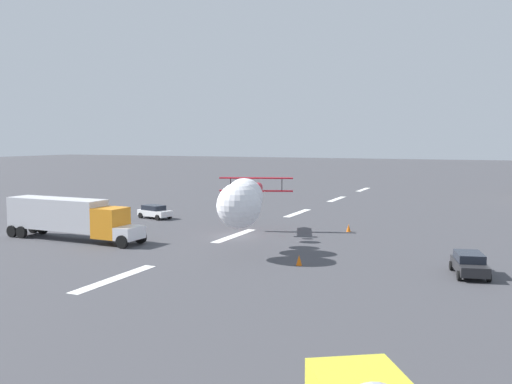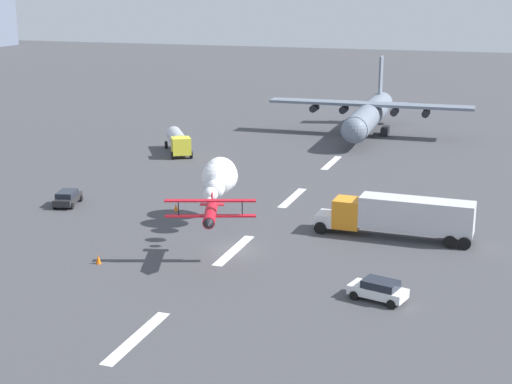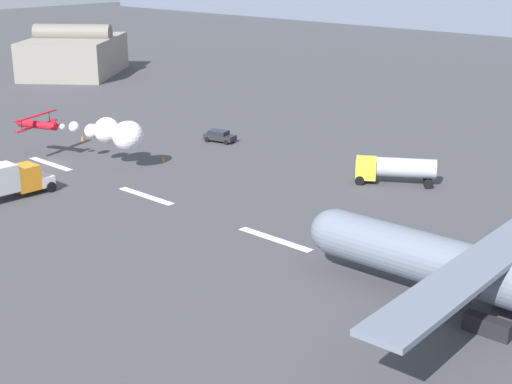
{
  "view_description": "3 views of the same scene",
  "coord_description": "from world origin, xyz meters",
  "px_view_note": "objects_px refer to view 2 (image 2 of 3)",
  "views": [
    {
      "loc": [
        46.32,
        22.68,
        8.99
      ],
      "look_at": [
        -3.29,
        0.75,
        3.88
      ],
      "focal_mm": 38.94,
      "sensor_mm": 36.0,
      "label": 1
    },
    {
      "loc": [
        -57.44,
        -21.67,
        21.59
      ],
      "look_at": [
        5.66,
        -0.02,
        3.69
      ],
      "focal_mm": 53.64,
      "sensor_mm": 36.0,
      "label": 2
    },
    {
      "loc": [
        74.24,
        -45.3,
        24.32
      ],
      "look_at": [
        33.12,
        0.0,
        3.9
      ],
      "focal_mm": 51.17,
      "sensor_mm": 36.0,
      "label": 3
    }
  ],
  "objects_px": {
    "airport_staff_sedan": "(67,197)",
    "fuel_tanker_truck": "(178,140)",
    "followme_car_yellow": "(379,289)",
    "semi_truck_orange": "(400,215)",
    "traffic_cone_near": "(98,259)",
    "traffic_cone_far": "(176,207)",
    "stunt_biplane_red": "(219,179)",
    "cargo_transport_plane": "(368,115)"
  },
  "relations": [
    {
      "from": "airport_staff_sedan",
      "to": "fuel_tanker_truck",
      "type": "bearing_deg",
      "value": -0.21
    },
    {
      "from": "followme_car_yellow",
      "to": "airport_staff_sedan",
      "type": "distance_m",
      "value": 37.29
    },
    {
      "from": "semi_truck_orange",
      "to": "traffic_cone_near",
      "type": "height_order",
      "value": "semi_truck_orange"
    },
    {
      "from": "traffic_cone_near",
      "to": "traffic_cone_far",
      "type": "relative_size",
      "value": 1.0
    },
    {
      "from": "followme_car_yellow",
      "to": "traffic_cone_near",
      "type": "height_order",
      "value": "followme_car_yellow"
    },
    {
      "from": "stunt_biplane_red",
      "to": "fuel_tanker_truck",
      "type": "height_order",
      "value": "stunt_biplane_red"
    },
    {
      "from": "traffic_cone_far",
      "to": "followme_car_yellow",
      "type": "bearing_deg",
      "value": -124.51
    },
    {
      "from": "semi_truck_orange",
      "to": "fuel_tanker_truck",
      "type": "distance_m",
      "value": 42.84
    },
    {
      "from": "cargo_transport_plane",
      "to": "traffic_cone_near",
      "type": "bearing_deg",
      "value": 170.63
    },
    {
      "from": "followme_car_yellow",
      "to": "airport_staff_sedan",
      "type": "xyz_separation_m",
      "value": [
        14.18,
        34.49,
        0.0
      ]
    },
    {
      "from": "fuel_tanker_truck",
      "to": "followme_car_yellow",
      "type": "bearing_deg",
      "value": -140.07
    },
    {
      "from": "fuel_tanker_truck",
      "to": "traffic_cone_far",
      "type": "bearing_deg",
      "value": -155.93
    },
    {
      "from": "stunt_biplane_red",
      "to": "traffic_cone_far",
      "type": "relative_size",
      "value": 23.31
    },
    {
      "from": "stunt_biplane_red",
      "to": "followme_car_yellow",
      "type": "xyz_separation_m",
      "value": [
        -13.9,
        -17.71,
        -3.37
      ]
    },
    {
      "from": "cargo_transport_plane",
      "to": "semi_truck_orange",
      "type": "bearing_deg",
      "value": -165.82
    },
    {
      "from": "semi_truck_orange",
      "to": "cargo_transport_plane",
      "type": "bearing_deg",
      "value": 14.18
    },
    {
      "from": "cargo_transport_plane",
      "to": "fuel_tanker_truck",
      "type": "bearing_deg",
      "value": 132.88
    },
    {
      "from": "semi_truck_orange",
      "to": "followme_car_yellow",
      "type": "height_order",
      "value": "semi_truck_orange"
    },
    {
      "from": "traffic_cone_far",
      "to": "traffic_cone_near",
      "type": "bearing_deg",
      "value": -178.37
    },
    {
      "from": "fuel_tanker_truck",
      "to": "airport_staff_sedan",
      "type": "bearing_deg",
      "value": 179.79
    },
    {
      "from": "fuel_tanker_truck",
      "to": "traffic_cone_far",
      "type": "xyz_separation_m",
      "value": [
        -25.17,
        -11.24,
        -1.36
      ]
    },
    {
      "from": "cargo_transport_plane",
      "to": "fuel_tanker_truck",
      "type": "relative_size",
      "value": 3.57
    },
    {
      "from": "fuel_tanker_truck",
      "to": "airport_staff_sedan",
      "type": "xyz_separation_m",
      "value": [
        -26.91,
        0.1,
        -0.93
      ]
    },
    {
      "from": "airport_staff_sedan",
      "to": "semi_truck_orange",
      "type": "bearing_deg",
      "value": -89.35
    },
    {
      "from": "cargo_transport_plane",
      "to": "airport_staff_sedan",
      "type": "height_order",
      "value": "cargo_transport_plane"
    },
    {
      "from": "cargo_transport_plane",
      "to": "traffic_cone_near",
      "type": "height_order",
      "value": "cargo_transport_plane"
    },
    {
      "from": "traffic_cone_far",
      "to": "stunt_biplane_red",
      "type": "bearing_deg",
      "value": -110.41
    },
    {
      "from": "followme_car_yellow",
      "to": "stunt_biplane_red",
      "type": "bearing_deg",
      "value": 51.88
    },
    {
      "from": "fuel_tanker_truck",
      "to": "followme_car_yellow",
      "type": "height_order",
      "value": "fuel_tanker_truck"
    },
    {
      "from": "traffic_cone_far",
      "to": "airport_staff_sedan",
      "type": "bearing_deg",
      "value": 98.75
    },
    {
      "from": "stunt_biplane_red",
      "to": "airport_staff_sedan",
      "type": "height_order",
      "value": "stunt_biplane_red"
    },
    {
      "from": "cargo_transport_plane",
      "to": "semi_truck_orange",
      "type": "distance_m",
      "value": 48.27
    },
    {
      "from": "traffic_cone_near",
      "to": "traffic_cone_far",
      "type": "xyz_separation_m",
      "value": [
        15.87,
        0.45,
        0.0
      ]
    },
    {
      "from": "semi_truck_orange",
      "to": "traffic_cone_near",
      "type": "bearing_deg",
      "value": 123.47
    },
    {
      "from": "followme_car_yellow",
      "to": "traffic_cone_far",
      "type": "relative_size",
      "value": 5.86
    },
    {
      "from": "stunt_biplane_red",
      "to": "traffic_cone_near",
      "type": "bearing_deg",
      "value": 160.15
    },
    {
      "from": "stunt_biplane_red",
      "to": "followme_car_yellow",
      "type": "bearing_deg",
      "value": -128.12
    },
    {
      "from": "followme_car_yellow",
      "to": "traffic_cone_near",
      "type": "distance_m",
      "value": 22.71
    },
    {
      "from": "semi_truck_orange",
      "to": "traffic_cone_far",
      "type": "xyz_separation_m",
      "value": [
        1.36,
        22.39,
        -1.74
      ]
    },
    {
      "from": "stunt_biplane_red",
      "to": "semi_truck_orange",
      "type": "distance_m",
      "value": 17.08
    },
    {
      "from": "semi_truck_orange",
      "to": "stunt_biplane_red",
      "type": "bearing_deg",
      "value": 92.25
    },
    {
      "from": "semi_truck_orange",
      "to": "traffic_cone_near",
      "type": "distance_m",
      "value": 26.36
    }
  ]
}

